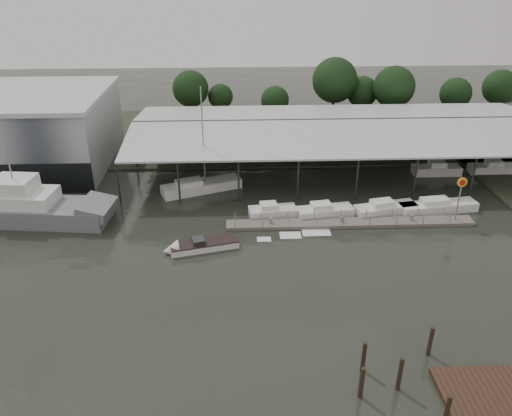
{
  "coord_description": "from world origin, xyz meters",
  "views": [
    {
      "loc": [
        2.29,
        -39.02,
        27.15
      ],
      "look_at": [
        4.32,
        9.64,
        2.5
      ],
      "focal_mm": 35.0,
      "sensor_mm": 36.0,
      "label": 1
    }
  ],
  "objects_px": {
    "shell_fuel_sign": "(461,191)",
    "white_sailboat": "(200,186)",
    "grey_trawler": "(30,208)",
    "speedboat_underway": "(198,246)"
  },
  "relations": [
    {
      "from": "shell_fuel_sign",
      "to": "speedboat_underway",
      "type": "bearing_deg",
      "value": -170.87
    },
    {
      "from": "shell_fuel_sign",
      "to": "grey_trawler",
      "type": "bearing_deg",
      "value": 176.88
    },
    {
      "from": "shell_fuel_sign",
      "to": "grey_trawler",
      "type": "xyz_separation_m",
      "value": [
        -48.35,
        2.63,
        -2.35
      ]
    },
    {
      "from": "grey_trawler",
      "to": "speedboat_underway",
      "type": "xyz_separation_m",
      "value": [
        19.49,
        -7.27,
        -1.19
      ]
    },
    {
      "from": "grey_trawler",
      "to": "white_sailboat",
      "type": "xyz_separation_m",
      "value": [
        18.91,
        7.13,
        -0.93
      ]
    },
    {
      "from": "shell_fuel_sign",
      "to": "grey_trawler",
      "type": "height_order",
      "value": "grey_trawler"
    },
    {
      "from": "white_sailboat",
      "to": "speedboat_underway",
      "type": "distance_m",
      "value": 14.41
    },
    {
      "from": "grey_trawler",
      "to": "white_sailboat",
      "type": "bearing_deg",
      "value": 26.92
    },
    {
      "from": "white_sailboat",
      "to": "speedboat_underway",
      "type": "height_order",
      "value": "white_sailboat"
    },
    {
      "from": "shell_fuel_sign",
      "to": "white_sailboat",
      "type": "distance_m",
      "value": 31.19
    }
  ]
}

